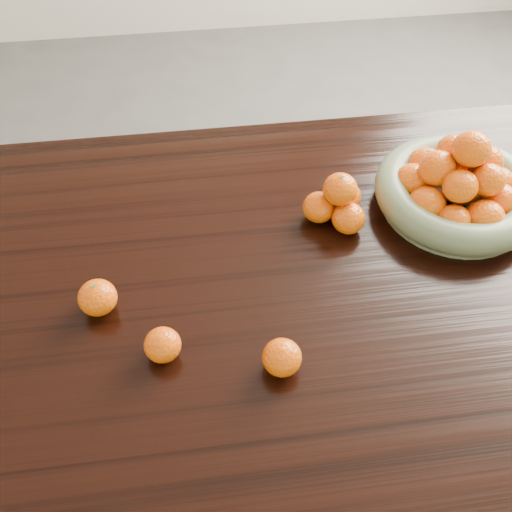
{
  "coord_description": "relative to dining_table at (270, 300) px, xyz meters",
  "views": [
    {
      "loc": [
        -0.12,
        -0.72,
        1.63
      ],
      "look_at": [
        -0.03,
        -0.02,
        0.83
      ],
      "focal_mm": 40.0,
      "sensor_mm": 36.0,
      "label": 1
    }
  ],
  "objects": [
    {
      "name": "ground",
      "position": [
        0.0,
        0.0,
        -0.66
      ],
      "size": [
        5.0,
        5.0,
        0.0
      ],
      "primitive_type": "plane",
      "color": "#4D4B49",
      "rests_on": "ground"
    },
    {
      "name": "dining_table",
      "position": [
        0.0,
        0.0,
        0.0
      ],
      "size": [
        2.0,
        1.0,
        0.75
      ],
      "color": "black",
      "rests_on": "ground"
    },
    {
      "name": "fruit_bowl",
      "position": [
        0.43,
        0.14,
        0.14
      ],
      "size": [
        0.36,
        0.36,
        0.19
      ],
      "rotation": [
        0.0,
        0.0,
        -0.12
      ],
      "color": "#6A7757",
      "rests_on": "dining_table"
    },
    {
      "name": "orange_pyramid",
      "position": [
        0.17,
        0.14,
        0.14
      ],
      "size": [
        0.13,
        0.14,
        0.12
      ],
      "rotation": [
        0.0,
        0.0,
        0.41
      ],
      "color": "#F46507",
      "rests_on": "dining_table"
    },
    {
      "name": "loose_orange_0",
      "position": [
        -0.33,
        -0.04,
        0.12
      ],
      "size": [
        0.07,
        0.07,
        0.07
      ],
      "primitive_type": "ellipsoid",
      "color": "#F46507",
      "rests_on": "dining_table"
    },
    {
      "name": "loose_orange_1",
      "position": [
        -0.22,
        -0.16,
        0.12
      ],
      "size": [
        0.07,
        0.07,
        0.06
      ],
      "primitive_type": "ellipsoid",
      "color": "#F46507",
      "rests_on": "dining_table"
    },
    {
      "name": "loose_orange_2",
      "position": [
        -0.01,
        -0.22,
        0.12
      ],
      "size": [
        0.07,
        0.07,
        0.06
      ],
      "primitive_type": "ellipsoid",
      "color": "#F46507",
      "rests_on": "dining_table"
    }
  ]
}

